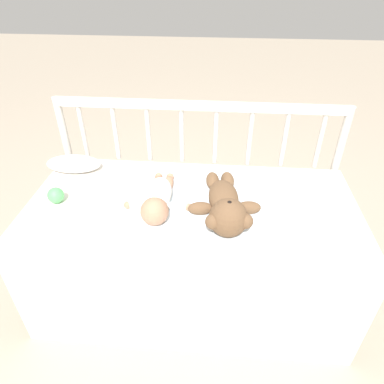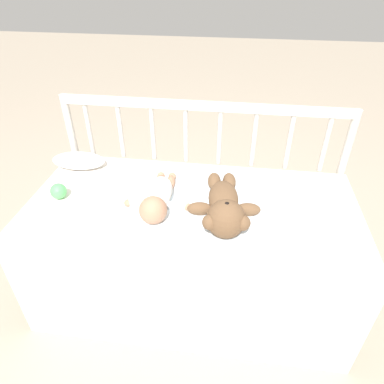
% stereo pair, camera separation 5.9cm
% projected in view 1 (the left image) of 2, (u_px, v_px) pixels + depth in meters
% --- Properties ---
extents(ground_plane, '(12.00, 12.00, 0.00)m').
position_uv_depth(ground_plane, '(192.00, 289.00, 1.68)').
color(ground_plane, tan).
extents(crib_mattress, '(1.33, 0.64, 0.52)m').
position_uv_depth(crib_mattress, '(192.00, 251.00, 1.52)').
color(crib_mattress, white).
rests_on(crib_mattress, ground_plane).
extents(crib_rail, '(1.33, 0.04, 0.82)m').
position_uv_depth(crib_rail, '(198.00, 149.00, 1.62)').
color(crib_rail, beige).
rests_on(crib_rail, ground_plane).
extents(blanket, '(0.75, 0.52, 0.01)m').
position_uv_depth(blanket, '(195.00, 204.00, 1.37)').
color(blanket, white).
rests_on(blanket, crib_mattress).
extents(teddy_bear, '(0.29, 0.43, 0.14)m').
position_uv_depth(teddy_bear, '(225.00, 205.00, 1.28)').
color(teddy_bear, brown).
rests_on(teddy_bear, crib_mattress).
extents(baby, '(0.29, 0.36, 0.11)m').
position_uv_depth(baby, '(158.00, 198.00, 1.34)').
color(baby, white).
rests_on(baby, crib_mattress).
extents(small_pillow, '(0.25, 0.14, 0.06)m').
position_uv_depth(small_pillow, '(74.00, 164.00, 1.58)').
color(small_pillow, white).
rests_on(small_pillow, crib_mattress).
extents(toy_ball, '(0.07, 0.07, 0.07)m').
position_uv_depth(toy_ball, '(56.00, 195.00, 1.37)').
color(toy_ball, '#59BF66').
rests_on(toy_ball, crib_mattress).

